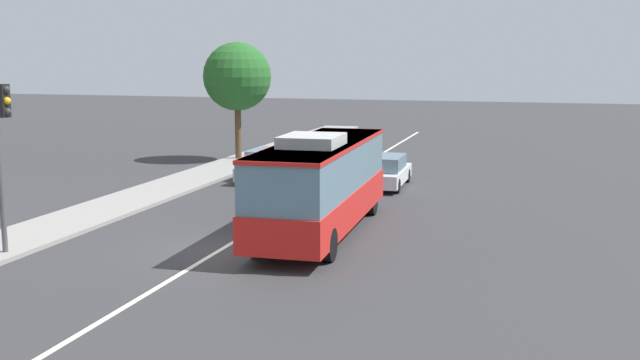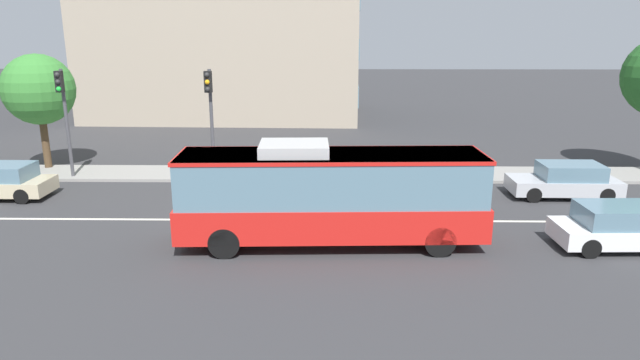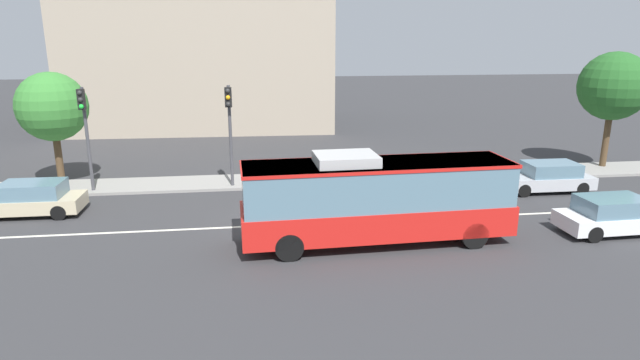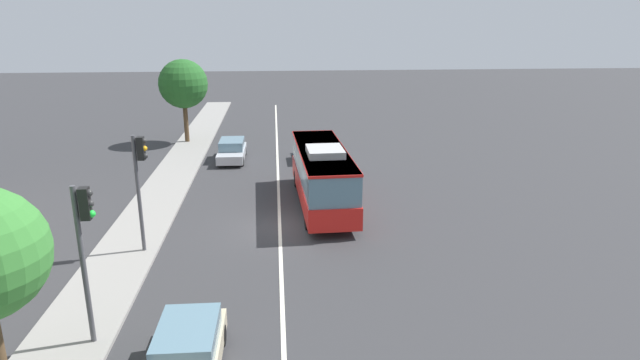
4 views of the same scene
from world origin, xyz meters
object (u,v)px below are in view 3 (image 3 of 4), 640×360
object	(u,v)px
transit_bus	(377,197)
traffic_light_mid_block	(85,122)
street_tree_kerbside_right	(52,107)
traffic_light_near_corner	(229,119)
sedan_white	(615,215)
sedan_silver	(547,177)
street_tree_kerbside_left	(614,86)
sedan_beige	(30,199)

from	to	relation	value
transit_bus	traffic_light_mid_block	world-z (taller)	traffic_light_mid_block
street_tree_kerbside_right	traffic_light_near_corner	bearing A→B (deg)	-12.09
sedan_white	sedan_silver	size ratio (longest dim) A/B	1.01
transit_bus	street_tree_kerbside_right	xyz separation A→B (m)	(-14.38, 9.97, 2.25)
transit_bus	street_tree_kerbside_right	distance (m)	17.64
street_tree_kerbside_left	street_tree_kerbside_right	distance (m)	30.28
sedan_silver	traffic_light_mid_block	size ratio (longest dim) A/B	0.87
street_tree_kerbside_right	transit_bus	bearing A→B (deg)	-34.73
transit_bus	traffic_light_mid_block	size ratio (longest dim) A/B	1.94
sedan_silver	traffic_light_mid_block	world-z (taller)	traffic_light_mid_block
sedan_beige	street_tree_kerbside_left	size ratio (longest dim) A/B	0.67
sedan_beige	street_tree_kerbside_right	world-z (taller)	street_tree_kerbside_right
traffic_light_near_corner	street_tree_kerbside_left	xyz separation A→B (m)	(21.43, 1.53, 1.19)
traffic_light_near_corner	sedan_silver	bearing A→B (deg)	83.60
sedan_white	traffic_light_near_corner	xyz separation A→B (m)	(-15.11, 8.28, 2.84)
transit_bus	street_tree_kerbside_right	size ratio (longest dim) A/B	1.73
sedan_silver	street_tree_kerbside_right	distance (m)	25.04
sedan_white	traffic_light_mid_block	size ratio (longest dim) A/B	0.87
sedan_white	sedan_beige	xyz separation A→B (m)	(-23.66, 5.28, 0.00)
transit_bus	sedan_beige	size ratio (longest dim) A/B	2.23
transit_bus	sedan_white	size ratio (longest dim) A/B	2.22
sedan_white	street_tree_kerbside_left	distance (m)	12.35
sedan_beige	street_tree_kerbside_right	xyz separation A→B (m)	(-0.29, 4.90, 3.33)
sedan_beige	street_tree_kerbside_left	bearing A→B (deg)	-170.98
transit_bus	sedan_silver	bearing A→B (deg)	26.97
traffic_light_mid_block	street_tree_kerbside_right	distance (m)	2.82
sedan_white	sedan_beige	size ratio (longest dim) A/B	1.01
sedan_white	traffic_light_near_corner	bearing A→B (deg)	149.68
street_tree_kerbside_left	transit_bus	bearing A→B (deg)	-148.86
sedan_beige	sedan_silver	bearing A→B (deg)	-178.39
sedan_white	traffic_light_near_corner	distance (m)	17.46
sedan_white	sedan_silver	bearing A→B (deg)	83.79
sedan_silver	street_tree_kerbside_right	size ratio (longest dim) A/B	0.78
traffic_light_near_corner	sedan_white	bearing A→B (deg)	64.00
transit_bus	sedan_beige	distance (m)	15.01
traffic_light_mid_block	sedan_white	bearing A→B (deg)	66.90
transit_bus	street_tree_kerbside_left	xyz separation A→B (m)	(15.89, 9.60, 2.94)
transit_bus	street_tree_kerbside_right	bearing A→B (deg)	143.23
transit_bus	street_tree_kerbside_left	distance (m)	18.80
sedan_silver	sedan_beige	size ratio (longest dim) A/B	1.00
traffic_light_near_corner	street_tree_kerbside_left	size ratio (longest dim) A/B	0.78
sedan_white	sedan_silver	world-z (taller)	same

